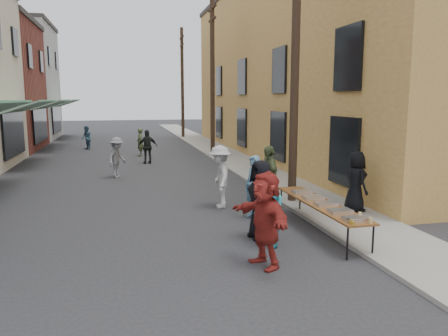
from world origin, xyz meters
name	(u,v)px	position (x,y,z in m)	size (l,w,h in m)	color
ground	(165,244)	(0.00, 0.00, 0.00)	(120.00, 120.00, 0.00)	#28282B
sidewalk	(224,154)	(5.00, 15.00, 0.05)	(2.20, 60.00, 0.10)	gray
building_ochre	(331,68)	(11.10, 14.00, 5.00)	(10.00, 28.00, 10.00)	#BD8143
utility_pole_near	(295,57)	(4.30, 3.00, 4.50)	(0.26, 0.26, 9.00)	#2D2116
utility_pole_mid	(212,77)	(4.30, 15.00, 4.50)	(0.26, 0.26, 9.00)	#2D2116
utility_pole_far	(182,84)	(4.30, 27.00, 4.50)	(0.26, 0.26, 9.00)	#2D2116
serving_table	(320,204)	(3.80, -0.01, 0.71)	(0.70, 4.00, 0.75)	brown
catering_tray_sausage	(355,219)	(3.80, -1.66, 0.79)	(0.50, 0.33, 0.08)	maroon
catering_tray_foil_b	(340,211)	(3.80, -1.01, 0.79)	(0.50, 0.33, 0.08)	#B2B2B7
catering_tray_buns	(326,204)	(3.80, -0.31, 0.79)	(0.50, 0.33, 0.08)	tan
catering_tray_foil_d	(313,197)	(3.80, 0.39, 0.79)	(0.50, 0.33, 0.08)	#B2B2B7
catering_tray_buns_end	(302,192)	(3.80, 1.09, 0.79)	(0.50, 0.33, 0.08)	tan
condiment_jar_a	(353,223)	(3.58, -1.96, 0.79)	(0.07, 0.07, 0.08)	#A57F26
condiment_jar_b	(351,222)	(3.58, -1.86, 0.79)	(0.07, 0.07, 0.08)	#A57F26
condiment_jar_c	(348,221)	(3.58, -1.76, 0.79)	(0.07, 0.07, 0.08)	#A57F26
cup_stack	(371,220)	(4.00, -1.91, 0.81)	(0.08, 0.08, 0.12)	tan
guest_front_a	(261,200)	(2.24, -0.10, 0.93)	(0.91, 0.59, 1.86)	black
guest_front_b	(254,187)	(2.60, 1.61, 0.87)	(0.64, 0.42, 1.74)	#5583A4
guest_front_c	(269,212)	(2.21, -0.75, 0.81)	(0.79, 0.61, 1.62)	#2BA4B2
guest_front_d	(220,177)	(1.97, 3.01, 0.94)	(1.22, 0.70, 1.89)	beige
guest_front_e	(269,178)	(3.32, 2.42, 0.96)	(1.12, 0.47, 1.91)	#54643A
guest_queue_back	(265,219)	(1.77, -1.79, 0.95)	(1.76, 0.56, 1.90)	#9F2A22
server	(356,181)	(5.55, 1.34, 0.95)	(0.83, 0.54, 1.71)	black
passerby_left	(117,158)	(-1.06, 8.94, 0.85)	(1.09, 0.63, 1.69)	gray
passerby_mid	(148,147)	(0.44, 12.70, 0.86)	(1.00, 0.42, 1.71)	black
passerby_right	(140,142)	(0.20, 15.73, 0.80)	(0.58, 0.38, 1.60)	#4B5B34
passerby_far	(87,138)	(-3.00, 19.88, 0.77)	(0.75, 0.58, 1.54)	#41657F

